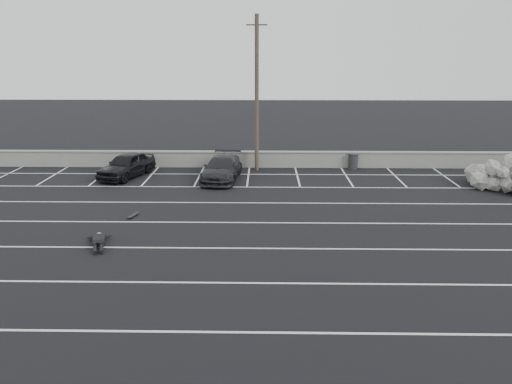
{
  "coord_description": "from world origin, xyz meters",
  "views": [
    {
      "loc": [
        1.98,
        -18.02,
        7.42
      ],
      "look_at": [
        1.59,
        4.5,
        1.0
      ],
      "focal_mm": 35.0,
      "sensor_mm": 36.0,
      "label": 1
    }
  ],
  "objects_px": {
    "trash_bin": "(353,161)",
    "skateboard": "(133,215)",
    "car_right": "(222,168)",
    "person": "(99,237)",
    "car_left": "(127,165)",
    "utility_pole": "(257,94)"
  },
  "relations": [
    {
      "from": "car_left",
      "to": "utility_pole",
      "type": "height_order",
      "value": "utility_pole"
    },
    {
      "from": "utility_pole",
      "to": "person",
      "type": "height_order",
      "value": "utility_pole"
    },
    {
      "from": "person",
      "to": "skateboard",
      "type": "bearing_deg",
      "value": 64.21
    },
    {
      "from": "car_right",
      "to": "person",
      "type": "height_order",
      "value": "car_right"
    },
    {
      "from": "car_right",
      "to": "utility_pole",
      "type": "bearing_deg",
      "value": 56.77
    },
    {
      "from": "trash_bin",
      "to": "person",
      "type": "relative_size",
      "value": 0.38
    },
    {
      "from": "car_left",
      "to": "skateboard",
      "type": "bearing_deg",
      "value": -53.83
    },
    {
      "from": "car_right",
      "to": "trash_bin",
      "type": "height_order",
      "value": "car_right"
    },
    {
      "from": "utility_pole",
      "to": "trash_bin",
      "type": "relative_size",
      "value": 9.42
    },
    {
      "from": "car_left",
      "to": "trash_bin",
      "type": "xyz_separation_m",
      "value": [
        14.06,
        2.4,
        -0.23
      ]
    },
    {
      "from": "car_left",
      "to": "trash_bin",
      "type": "height_order",
      "value": "car_left"
    },
    {
      "from": "car_left",
      "to": "car_right",
      "type": "distance_m",
      "value": 5.83
    },
    {
      "from": "trash_bin",
      "to": "person",
      "type": "bearing_deg",
      "value": -133.29
    },
    {
      "from": "car_right",
      "to": "utility_pole",
      "type": "relative_size",
      "value": 0.5
    },
    {
      "from": "person",
      "to": "skateboard",
      "type": "distance_m",
      "value": 3.28
    },
    {
      "from": "car_left",
      "to": "trash_bin",
      "type": "distance_m",
      "value": 14.27
    },
    {
      "from": "car_right",
      "to": "trash_bin",
      "type": "xyz_separation_m",
      "value": [
        8.26,
        2.93,
        -0.18
      ]
    },
    {
      "from": "trash_bin",
      "to": "skateboard",
      "type": "height_order",
      "value": "trash_bin"
    },
    {
      "from": "trash_bin",
      "to": "car_right",
      "type": "bearing_deg",
      "value": -160.44
    },
    {
      "from": "utility_pole",
      "to": "person",
      "type": "relative_size",
      "value": 3.6
    },
    {
      "from": "skateboard",
      "to": "car_right",
      "type": "bearing_deg",
      "value": 78.58
    },
    {
      "from": "trash_bin",
      "to": "person",
      "type": "distance_m",
      "value": 18.01
    }
  ]
}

